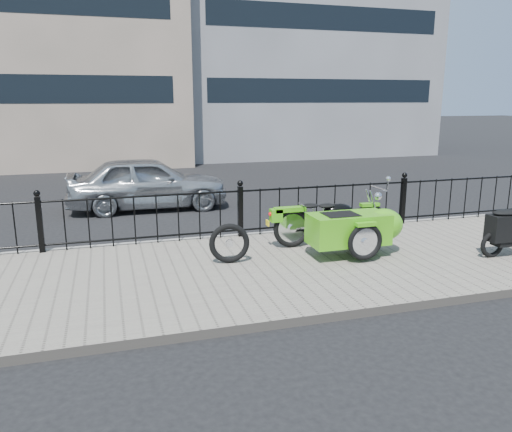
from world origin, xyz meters
name	(u,v)px	position (x,y,z in m)	size (l,w,h in m)	color
ground	(261,263)	(0.00, 0.00, 0.00)	(120.00, 120.00, 0.00)	black
sidewalk	(270,269)	(0.00, -0.50, 0.06)	(30.00, 3.80, 0.12)	slate
curb	(239,237)	(0.00, 1.44, 0.06)	(30.00, 0.10, 0.12)	gray
iron_fence	(240,212)	(0.00, 1.30, 0.59)	(14.11, 0.11, 1.08)	black
building_tan	(2,14)	(-6.00, 15.99, 6.00)	(14.00, 8.01, 12.00)	tan
motorcycle_sidecar	(354,226)	(1.56, -0.26, 0.59)	(2.28, 1.48, 0.98)	black
spare_tire	(229,243)	(-0.58, -0.18, 0.44)	(0.65, 0.65, 0.09)	black
sedan_car	(148,183)	(-1.41, 4.82, 0.66)	(1.55, 3.85, 1.31)	#ACAFB4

